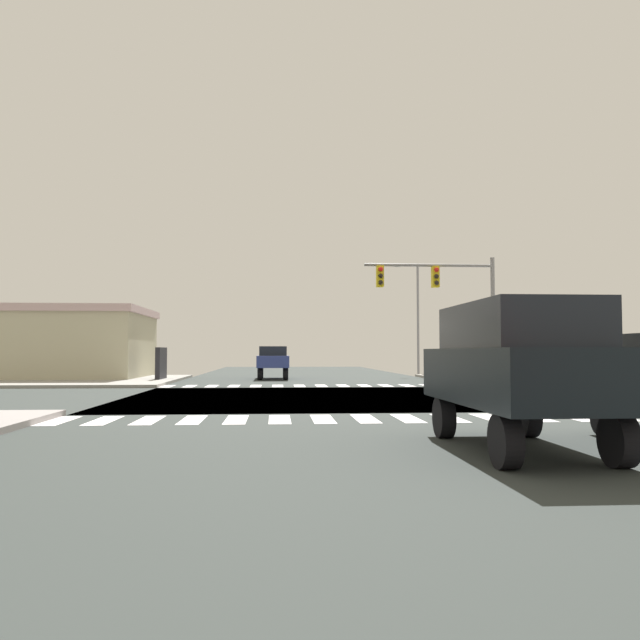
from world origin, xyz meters
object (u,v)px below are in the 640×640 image
object	(u,v)px
street_lamp	(414,308)
suv_trailing_1	(517,362)
traffic_signal_mast	(442,290)
bank_building	(1,344)
sedan_crossing_3	(273,360)

from	to	relation	value
street_lamp	suv_trailing_1	distance (m)	33.44
traffic_signal_mast	bank_building	distance (m)	24.71
traffic_signal_mast	street_lamp	distance (m)	13.18
street_lamp	suv_trailing_1	xyz separation A→B (m)	(-5.54, -32.82, -3.17)
suv_trailing_1	bank_building	bearing A→B (deg)	125.30
bank_building	sedan_crossing_3	bearing A→B (deg)	-0.47
bank_building	sedan_crossing_3	world-z (taller)	bank_building
street_lamp	suv_trailing_1	world-z (taller)	street_lamp
street_lamp	suv_trailing_1	size ratio (longest dim) A/B	1.65
suv_trailing_1	street_lamp	bearing A→B (deg)	80.42
street_lamp	suv_trailing_1	bearing A→B (deg)	-99.58
street_lamp	bank_building	world-z (taller)	street_lamp
sedan_crossing_3	street_lamp	bearing A→B (deg)	-149.61
traffic_signal_mast	bank_building	size ratio (longest dim) A/B	0.35
traffic_signal_mast	sedan_crossing_3	distance (m)	11.47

